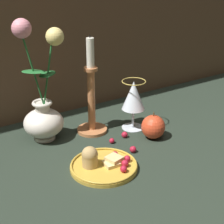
{
  "coord_description": "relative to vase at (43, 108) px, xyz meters",
  "views": [
    {
      "loc": [
        -0.51,
        -0.84,
        0.56
      ],
      "look_at": [
        0.05,
        0.02,
        0.1
      ],
      "focal_mm": 60.0,
      "sensor_mm": 36.0,
      "label": 1
    }
  ],
  "objects": [
    {
      "name": "vase",
      "position": [
        0.0,
        0.0,
        0.0
      ],
      "size": [
        0.15,
        0.12,
        0.38
      ],
      "color": "silver",
      "rests_on": "ground_plane"
    },
    {
      "name": "ground_plane",
      "position": [
        0.12,
        -0.15,
        -0.11
      ],
      "size": [
        2.4,
        2.4,
        0.0
      ],
      "primitive_type": "plane",
      "color": "#232D23",
      "rests_on": "ground"
    },
    {
      "name": "wine_glass",
      "position": [
        0.28,
        -0.08,
        0.0
      ],
      "size": [
        0.08,
        0.08,
        0.17
      ],
      "color": "silver",
      "rests_on": "ground_plane"
    },
    {
      "name": "apple_beside_vase",
      "position": [
        0.29,
        -0.18,
        -0.07
      ],
      "size": [
        0.08,
        0.08,
        0.09
      ],
      "color": "#D14223",
      "rests_on": "ground_plane"
    },
    {
      "name": "berry_near_plate",
      "position": [
        0.16,
        -0.14,
        -0.1
      ],
      "size": [
        0.02,
        0.02,
        0.02
      ],
      "primitive_type": "sphere",
      "color": "#AD192D",
      "rests_on": "ground_plane"
    },
    {
      "name": "candlestick",
      "position": [
        0.15,
        -0.03,
        0.0
      ],
      "size": [
        0.1,
        0.1,
        0.32
      ],
      "color": "#B77042",
      "rests_on": "ground_plane"
    },
    {
      "name": "plate_with_pastries",
      "position": [
        0.06,
        -0.25,
        -0.09
      ],
      "size": [
        0.18,
        0.18,
        0.07
      ],
      "color": "gold",
      "rests_on": "ground_plane"
    },
    {
      "name": "berry_by_glass_stem",
      "position": [
        0.22,
        -0.13,
        -0.1
      ],
      "size": [
        0.02,
        0.02,
        0.02
      ],
      "primitive_type": "sphere",
      "color": "#AD192D",
      "rests_on": "ground_plane"
    },
    {
      "name": "berry_front_center",
      "position": [
        0.18,
        -0.22,
        -0.1
      ],
      "size": [
        0.02,
        0.02,
        0.02
      ],
      "primitive_type": "sphere",
      "color": "#AD192D",
      "rests_on": "ground_plane"
    }
  ]
}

